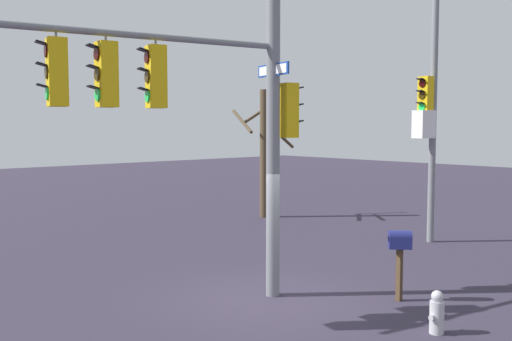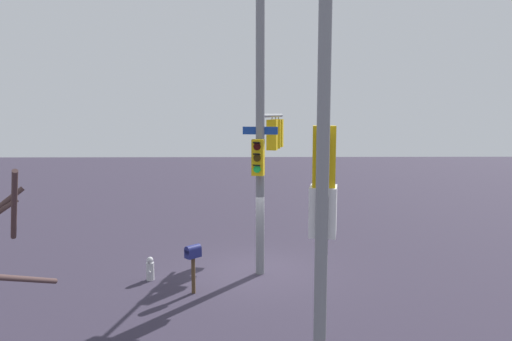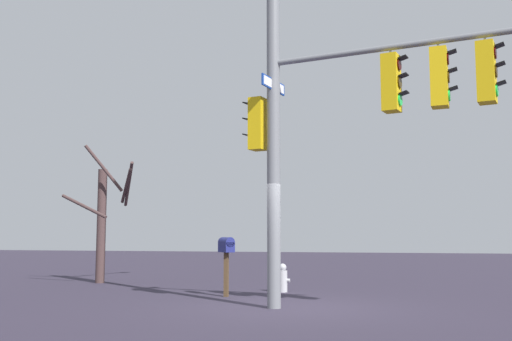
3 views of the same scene
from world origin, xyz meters
name	(u,v)px [view 3 (image 3 of 3)]	position (x,y,z in m)	size (l,w,h in m)	color
ground_plane	(286,308)	(0.00, 0.00, 0.00)	(80.00, 80.00, 0.00)	#312B3B
main_signal_pole_assembly	(320,65)	(-0.78, 0.24, 4.90)	(5.64, 4.22, 9.91)	slate
fire_hydrant	(283,279)	(0.76, -3.23, 0.34)	(0.38, 0.24, 0.73)	#B2B2B7
mailbox	(226,250)	(1.83, -1.78, 1.11)	(0.48, 0.48, 1.41)	#4C3823
bare_tree_behind_pole	(103,218)	(6.76, -4.75, 2.00)	(2.15, 2.17, 4.19)	#473332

